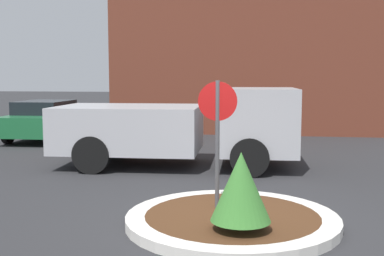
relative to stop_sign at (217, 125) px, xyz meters
name	(u,v)px	position (x,y,z in m)	size (l,w,h in m)	color
ground_plane	(232,224)	(0.27, -0.39, -1.50)	(120.00, 120.00, 0.00)	#2D2D30
traffic_island	(232,220)	(0.27, -0.39, -1.42)	(3.26, 3.26, 0.15)	silver
stop_sign	(217,125)	(0.00, 0.00, 0.00)	(0.62, 0.07, 2.20)	#4C4C51
island_shrub	(241,187)	(0.43, -1.12, -0.73)	(0.83, 0.83, 1.09)	brown
utility_truck	(182,126)	(-1.28, 4.20, -0.48)	(5.97, 2.59, 1.97)	#B2B2B7
storefront_building	(251,51)	(0.21, 13.86, 1.84)	(10.99, 6.07, 6.67)	brown
parked_sedan_green	(47,119)	(-6.93, 8.73, -0.79)	(1.87, 4.40, 1.39)	#1E6638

